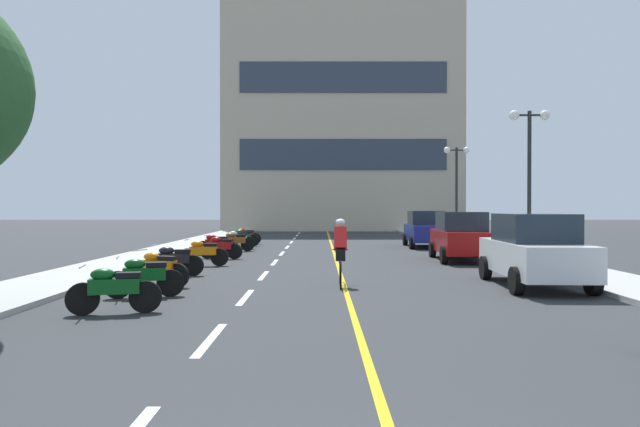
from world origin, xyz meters
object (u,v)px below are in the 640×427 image
Objects in this scene: street_lamp_far at (458,172)px; motorcycle_6 at (204,252)px; parked_car_near at (535,250)px; parked_car_far at (427,229)px; motorcycle_4 at (160,268)px; motorcycle_10 at (239,239)px; motorcycle_12 at (246,236)px; motorcycle_3 at (145,276)px; motorcycle_11 at (244,237)px; motorcycle_7 at (222,247)px; parked_car_mid at (462,236)px; motorcycle_9 at (236,241)px; street_lamp_mid at (531,151)px; motorcycle_8 at (217,244)px; cyclist_rider at (342,251)px; motorcycle_2 at (115,289)px; motorcycle_5 at (175,260)px.

street_lamp_far is 3.12× the size of motorcycle_6.
parked_car_far is at bearing 90.26° from parked_car_near.
motorcycle_10 is (0.09, 12.92, 0.00)m from motorcycle_4.
street_lamp_far is at bearing 8.09° from motorcycle_12.
motorcycle_4 is at bearing -123.19° from parked_car_far.
motorcycle_3 is (-9.13, -16.01, -0.44)m from parked_car_far.
motorcycle_6 and motorcycle_11 have the same top height.
parked_car_mid is at bearing -3.94° from motorcycle_7.
motorcycle_9 is (0.03, 13.13, 0.00)m from motorcycle_3.
motorcycle_7 is 0.99× the size of motorcycle_10.
street_lamp_mid reaches higher than parked_car_far.
motorcycle_8 is 5.46m from motorcycle_11.
motorcycle_6 is (-0.09, 6.74, 0.00)m from motorcycle_3.
cyclist_rider reaches higher than motorcycle_11.
motorcycle_7 is 0.99× the size of motorcycle_11.
motorcycle_2 is 0.99× the size of motorcycle_8.
street_lamp_far reaches higher than parked_car_mid.
motorcycle_6 is 11.42m from motorcycle_12.
parked_car_near is 2.59× the size of motorcycle_4.
motorcycle_3 is 6.75m from motorcycle_6.
parked_car_near reaches higher than motorcycle_8.
motorcycle_4 is (-11.58, -6.30, -3.55)m from street_lamp_mid.
street_lamp_far reaches higher than cyclist_rider.
motorcycle_5 is (-9.56, 2.13, -0.44)m from parked_car_near.
motorcycle_7 is 7.23m from motorcycle_11.
motorcycle_7 is at bearing 89.80° from motorcycle_3.
cyclist_rider is (-7.23, -17.95, -3.09)m from street_lamp_far.
motorcycle_3 and motorcycle_10 have the same top height.
parked_car_far is 2.54× the size of motorcycle_9.
motorcycle_4 is 0.98× the size of motorcycle_7.
motorcycle_2 and motorcycle_5 have the same top height.
motorcycle_3 is (-0.04, 1.93, 0.00)m from motorcycle_2.
parked_car_far is (0.02, 7.21, 0.00)m from parked_car_mid.
motorcycle_9 is at bearing 75.37° from motorcycle_8.
parked_car_far is at bearing 60.29° from motorcycle_3.
parked_car_far is 15.40m from motorcycle_5.
motorcycle_9 is (-11.57, -6.71, -3.51)m from street_lamp_far.
motorcycle_8 is (-12.07, -8.63, -3.51)m from street_lamp_far.
parked_car_mid reaches higher than motorcycle_8.
street_lamp_far is at bearing 77.33° from parked_car_mid.
motorcycle_3 is (-11.39, -8.06, -3.55)m from street_lamp_mid.
cyclist_rider reaches higher than motorcycle_7.
motorcycle_2 and motorcycle_3 have the same top height.
motorcycle_4 and motorcycle_8 have the same top height.
street_lamp_far is 3.16× the size of motorcycle_2.
motorcycle_8 is (-0.38, 4.46, 0.00)m from motorcycle_6.
motorcycle_6 and motorcycle_9 have the same top height.
motorcycle_3 is at bearing -87.59° from motorcycle_8.
parked_car_far is 2.56× the size of motorcycle_3.
motorcycle_10 is at bearing 94.73° from motorcycle_9.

